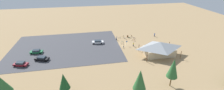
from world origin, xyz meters
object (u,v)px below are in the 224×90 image
(bicycle_white_mid_cluster, at_px, (125,38))
(visitor_at_bikes, at_px, (155,35))
(bicycle_green_yard_left, at_px, (129,38))
(bicycle_purple_yard_right, at_px, (134,38))
(trash_bin, at_px, (128,36))
(car_black_far_end, at_px, (42,58))
(bicycle_red_front_row, at_px, (134,40))
(bike_pavilion, at_px, (159,48))
(pine_west, at_px, (64,81))
(pine_far_east, at_px, (140,80))
(bicycle_blue_lone_east, at_px, (123,47))
(lot_sign, at_px, (127,43))
(bicycle_silver_by_bin, at_px, (119,37))
(bicycle_teal_trailside, at_px, (122,42))
(bicycle_orange_edge_south, at_px, (132,36))
(visitor_near_lot, at_px, (116,38))
(car_white_second_row, at_px, (98,42))
(car_maroon_aisle_side, at_px, (21,64))
(pine_midwest, at_px, (173,68))
(pine_center, at_px, (1,84))
(bicycle_yellow_near_sign, at_px, (123,37))
(car_green_front_row, at_px, (36,51))
(visitor_crossing_yard, at_px, (133,44))
(bicycle_black_lone_west, at_px, (122,44))

(bicycle_white_mid_cluster, bearing_deg, visitor_at_bikes, -177.63)
(bicycle_green_yard_left, distance_m, bicycle_purple_yard_right, 2.06)
(trash_bin, distance_m, car_black_far_end, 37.19)
(bicycle_red_front_row, bearing_deg, bike_pavilion, 110.81)
(trash_bin, relative_size, pine_west, 0.14)
(pine_far_east, bearing_deg, bicycle_blue_lone_east, -96.67)
(lot_sign, distance_m, visitor_at_bikes, 16.97)
(bicycle_silver_by_bin, distance_m, bicycle_teal_trailside, 5.03)
(bicycle_orange_edge_south, height_order, bicycle_green_yard_left, bicycle_green_yard_left)
(bicycle_green_yard_left, relative_size, visitor_near_lot, 0.85)
(trash_bin, height_order, lot_sign, lot_sign)
(bicycle_orange_edge_south, xyz_separation_m, bicycle_silver_by_bin, (5.94, 0.74, 0.00))
(bicycle_silver_by_bin, bearing_deg, trash_bin, -172.73)
(bicycle_white_mid_cluster, relative_size, bicycle_silver_by_bin, 1.01)
(bicycle_silver_by_bin, distance_m, car_white_second_row, 10.90)
(pine_west, bearing_deg, car_black_far_end, -63.52)
(bicycle_red_front_row, xyz_separation_m, car_maroon_aisle_side, (41.57, 12.30, 0.39))
(pine_midwest, relative_size, bicycle_green_yard_left, 5.49)
(visitor_at_bikes, bearing_deg, trash_bin, -6.88)
(trash_bin, xyz_separation_m, car_black_far_end, (34.24, 14.51, 0.31))
(bicycle_teal_trailside, bearing_deg, lot_sign, 108.40)
(pine_far_east, bearing_deg, pine_midwest, -165.45)
(car_black_far_end, bearing_deg, visitor_near_lot, -156.63)
(bike_pavilion, distance_m, pine_center, 47.21)
(bicycle_yellow_near_sign, distance_m, car_green_front_row, 36.25)
(bicycle_silver_by_bin, xyz_separation_m, visitor_crossing_yard, (-3.61, 9.23, 0.55))
(pine_midwest, height_order, car_white_second_row, pine_midwest)
(bicycle_silver_by_bin, distance_m, visitor_near_lot, 2.45)
(pine_center, bearing_deg, bicycle_yellow_near_sign, -137.82)
(visitor_at_bikes, bearing_deg, visitor_near_lot, 2.10)
(bike_pavilion, bearing_deg, car_maroon_aisle_side, -1.39)
(bicycle_blue_lone_east, distance_m, car_maroon_aisle_side, 36.10)
(bicycle_black_lone_west, bearing_deg, bike_pavilion, 136.00)
(bicycle_black_lone_west, xyz_separation_m, car_green_front_row, (32.92, 1.29, 0.37))
(pine_midwest, relative_size, pine_west, 1.27)
(pine_west, xyz_separation_m, car_green_front_row, (12.31, -24.31, -3.54))
(pine_center, bearing_deg, bicycle_silver_by_bin, -136.82)
(bicycle_orange_edge_south, height_order, bicycle_blue_lone_east, bicycle_blue_lone_east)
(bicycle_black_lone_west, bearing_deg, visitor_near_lot, -75.97)
(pine_west, xyz_separation_m, car_maroon_aisle_side, (15.19, -16.24, -3.53))
(bike_pavilion, relative_size, car_green_front_row, 2.84)
(pine_far_east, bearing_deg, visitor_crossing_yard, -105.18)
(visitor_at_bikes, distance_m, visitor_near_lot, 18.14)
(bicycle_purple_yard_right, distance_m, car_maroon_aisle_side, 44.98)
(pine_far_east, relative_size, pine_center, 1.06)
(pine_west, distance_m, bicycle_silver_by_bin, 39.00)
(bicycle_orange_edge_south, relative_size, bicycle_blue_lone_east, 1.01)
(lot_sign, height_order, car_maroon_aisle_side, lot_sign)
(visitor_crossing_yard, height_order, visitor_near_lot, visitor_near_lot)
(lot_sign, relative_size, bicycle_yellow_near_sign, 1.52)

